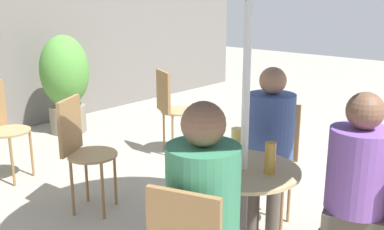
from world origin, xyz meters
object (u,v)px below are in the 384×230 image
at_px(bistro_chair_1, 381,217).
at_px(bistro_chair_3, 81,144).
at_px(bistro_chair_2, 274,152).
at_px(bistro_chair_5, 171,104).
at_px(potted_plant_1, 65,79).
at_px(beer_glass_2, 270,158).
at_px(seated_person_1, 355,182).
at_px(beer_glass_0, 237,144).
at_px(seated_person_2, 270,136).
at_px(beer_glass_1, 225,162).
at_px(bistro_chair_4, 0,121).
at_px(seated_person_0, 204,207).
at_px(cafe_table_near, 242,203).

xyz_separation_m(bistro_chair_1, bistro_chair_3, (-0.33, 2.19, 0.00)).
distance_m(bistro_chair_1, bistro_chair_2, 1.07).
height_order(bistro_chair_5, potted_plant_1, potted_plant_1).
bearing_deg(bistro_chair_2, bistro_chair_1, -45.00).
bearing_deg(beer_glass_2, seated_person_1, -70.86).
bearing_deg(bistro_chair_2, beer_glass_0, -97.87).
bearing_deg(seated_person_2, beer_glass_1, -95.27).
relative_size(bistro_chair_3, potted_plant_1, 0.75).
bearing_deg(bistro_chair_5, beer_glass_2, 171.19).
bearing_deg(bistro_chair_1, beer_glass_1, -80.38).
xyz_separation_m(bistro_chair_1, beer_glass_0, (-0.13, 0.84, 0.25)).
bearing_deg(bistro_chair_3, bistro_chair_5, -13.62).
bearing_deg(bistro_chair_4, potted_plant_1, 13.51).
xyz_separation_m(seated_person_0, beer_glass_2, (0.62, 0.03, 0.06)).
xyz_separation_m(bistro_chair_5, seated_person_2, (-0.73, -1.67, 0.17)).
distance_m(cafe_table_near, bistro_chair_4, 2.58).
distance_m(bistro_chair_3, seated_person_1, 2.08).
bearing_deg(seated_person_1, bistro_chair_4, -100.47).
xyz_separation_m(seated_person_0, potted_plant_1, (1.61, 3.58, -0.07)).
xyz_separation_m(cafe_table_near, seated_person_1, (0.19, -0.58, 0.24)).
relative_size(beer_glass_0, potted_plant_1, 0.16).
height_order(bistro_chair_1, bistro_chair_4, same).
height_order(bistro_chair_3, beer_glass_0, bistro_chair_3).
height_order(bistro_chair_2, potted_plant_1, potted_plant_1).
height_order(beer_glass_2, potted_plant_1, potted_plant_1).
relative_size(bistro_chair_1, potted_plant_1, 0.75).
relative_size(cafe_table_near, seated_person_2, 0.58).
height_order(beer_glass_0, beer_glass_2, beer_glass_0).
relative_size(cafe_table_near, potted_plant_1, 0.58).
distance_m(bistro_chair_1, bistro_chair_4, 3.32).
xyz_separation_m(bistro_chair_1, beer_glass_2, (-0.19, 0.57, 0.24)).
xyz_separation_m(bistro_chair_4, beer_glass_0, (0.31, -2.45, 0.25)).
height_order(seated_person_2, beer_glass_1, seated_person_2).
height_order(bistro_chair_1, seated_person_2, seated_person_2).
bearing_deg(seated_person_1, bistro_chair_5, -132.57).
bearing_deg(beer_glass_2, seated_person_2, 31.80).
xyz_separation_m(bistro_chair_2, potted_plant_1, (0.31, 3.16, 0.11)).
distance_m(bistro_chair_2, bistro_chair_3, 1.48).
height_order(bistro_chair_4, seated_person_1, seated_person_1).
distance_m(bistro_chair_3, beer_glass_2, 1.64).
relative_size(bistro_chair_3, bistro_chair_4, 1.00).
bearing_deg(seated_person_0, bistro_chair_4, -25.30).
bearing_deg(bistro_chair_4, bistro_chair_5, -44.94).
height_order(bistro_chair_3, seated_person_1, seated_person_1).
height_order(cafe_table_near, beer_glass_0, beer_glass_0).
distance_m(bistro_chair_3, beer_glass_0, 1.38).
xyz_separation_m(bistro_chair_5, beer_glass_2, (-1.28, -2.01, 0.24)).
height_order(seated_person_0, beer_glass_2, seated_person_0).
distance_m(bistro_chair_3, potted_plant_1, 2.24).
height_order(seated_person_0, seated_person_1, seated_person_0).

